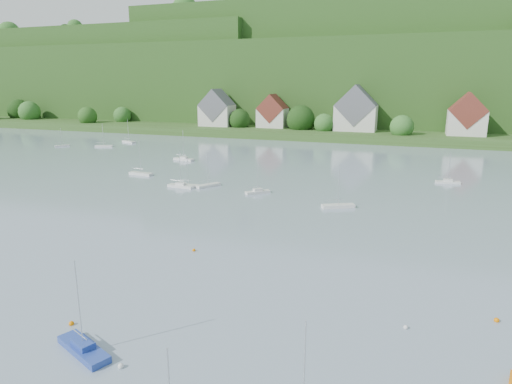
% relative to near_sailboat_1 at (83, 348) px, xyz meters
% --- Properties ---
extents(far_shore_strip, '(600.00, 60.00, 3.00)m').
position_rel_near_sailboat_1_xyz_m(far_shore_strip, '(-3.74, 167.44, 1.06)').
color(far_shore_strip, '#304C1C').
rests_on(far_shore_strip, ground).
extents(forested_ridge, '(620.00, 181.22, 69.89)m').
position_rel_near_sailboat_1_xyz_m(forested_ridge, '(-3.34, 236.01, 22.44)').
color(forested_ridge, '#1D3F14').
rests_on(forested_ridge, ground).
extents(village_building_0, '(14.00, 10.40, 16.00)m').
position_rel_near_sailboat_1_xyz_m(village_building_0, '(-58.74, 154.44, 9.07)').
color(village_building_0, silver).
rests_on(village_building_0, far_shore_strip).
extents(village_building_1, '(12.00, 9.36, 14.00)m').
position_rel_near_sailboat_1_xyz_m(village_building_1, '(-33.74, 156.44, 8.31)').
color(village_building_1, silver).
rests_on(village_building_1, far_shore_strip).
extents(village_building_2, '(16.00, 11.44, 18.00)m').
position_rel_near_sailboat_1_xyz_m(village_building_2, '(1.26, 155.44, 9.83)').
color(village_building_2, silver).
rests_on(village_building_2, far_shore_strip).
extents(village_building_3, '(13.00, 10.40, 15.50)m').
position_rel_near_sailboat_1_xyz_m(village_building_3, '(41.26, 153.44, 8.99)').
color(village_building_3, silver).
rests_on(village_building_3, far_shore_strip).
extents(near_sailboat_1, '(6.33, 3.96, 8.29)m').
position_rel_near_sailboat_1_xyz_m(near_sailboat_1, '(0.00, 0.00, 0.00)').
color(near_sailboat_1, '#243E97').
rests_on(near_sailboat_1, ground).
extents(mooring_buoy_0, '(0.48, 0.48, 0.48)m').
position_rel_near_sailboat_1_xyz_m(mooring_buoy_0, '(-4.12, 3.15, -0.44)').
color(mooring_buoy_0, orange).
rests_on(mooring_buoy_0, ground).
extents(mooring_buoy_1, '(0.49, 0.49, 0.49)m').
position_rel_near_sailboat_1_xyz_m(mooring_buoy_1, '(4.22, -0.68, -0.44)').
color(mooring_buoy_1, silver).
rests_on(mooring_buoy_1, ground).
extents(mooring_buoy_2, '(0.50, 0.50, 0.50)m').
position_rel_near_sailboat_1_xyz_m(mooring_buoy_2, '(33.46, 17.40, -0.44)').
color(mooring_buoy_2, orange).
rests_on(mooring_buoy_2, ground).
extents(mooring_buoy_3, '(0.45, 0.45, 0.45)m').
position_rel_near_sailboat_1_xyz_m(mooring_buoy_3, '(-2.07, 23.77, -0.44)').
color(mooring_buoy_3, orange).
rests_on(mooring_buoy_3, ground).
extents(mooring_buoy_4, '(0.43, 0.43, 0.43)m').
position_rel_near_sailboat_1_xyz_m(mooring_buoy_4, '(25.37, 13.15, -0.44)').
color(mooring_buoy_4, silver).
rests_on(mooring_buoy_4, ground).
extents(far_sailboat_cluster, '(202.77, 68.84, 8.71)m').
position_rel_near_sailboat_1_xyz_m(far_sailboat_cluster, '(12.55, 82.37, -0.07)').
color(far_sailboat_cluster, silver).
rests_on(far_sailboat_cluster, ground).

